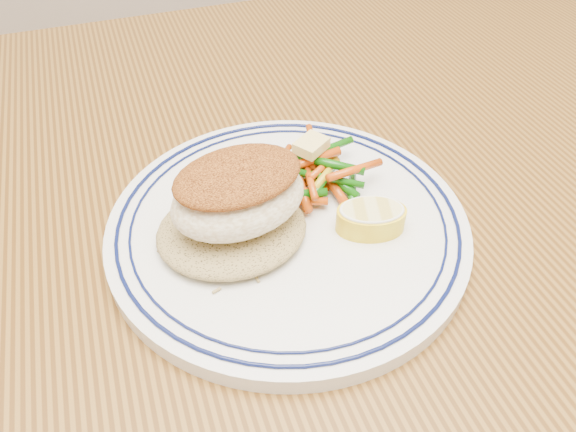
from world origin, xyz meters
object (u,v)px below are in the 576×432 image
Objects in this scene: dining_table at (274,279)px; plate at (288,225)px; fish_fillet at (238,193)px; rice_pilaf at (232,227)px; vegetable_pile at (313,175)px; lemon_wedge at (371,217)px.

dining_table is 5.02× the size of plate.
plate is 2.54× the size of fish_fillet.
fish_fillet is at bearing 6.90° from rice_pilaf.
plate is 2.57× the size of vegetable_pile.
rice_pilaf is 1.03× the size of vegetable_pile.
fish_fillet is at bearing -176.26° from plate.
lemon_wedge is (0.06, -0.07, 0.12)m from dining_table.
plate reaches higher than dining_table.
fish_fillet is (-0.04, -0.04, 0.16)m from dining_table.
plate is 0.05m from rice_pilaf.
fish_fillet is 1.84× the size of lemon_wedge.
dining_table is 23.38× the size of lemon_wedge.
rice_pilaf and lemon_wedge have the same top height.
rice_pilaf is 0.03m from fish_fillet.
rice_pilaf is 1.02× the size of fish_fillet.
rice_pilaf is at bearing -156.40° from vegetable_pile.
fish_fillet is at bearing 164.16° from lemon_wedge.
vegetable_pile is (0.08, 0.04, 0.00)m from rice_pilaf.
plate is 0.05m from vegetable_pile.
dining_table is at bearing 133.44° from lemon_wedge.
rice_pilaf reaches higher than dining_table.
fish_fillet reaches higher than vegetable_pile.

